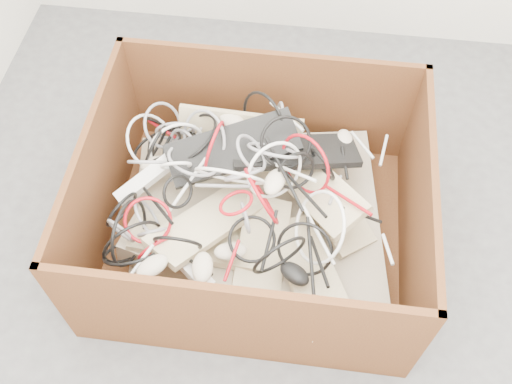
# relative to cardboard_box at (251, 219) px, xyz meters

# --- Properties ---
(ground) EXTENTS (3.00, 3.00, 0.00)m
(ground) POSITION_rel_cardboard_box_xyz_m (0.17, -0.20, -0.14)
(ground) COLOR #47474A
(ground) RESTS_ON ground
(room_shell) EXTENTS (3.04, 3.04, 2.50)m
(room_shell) POSITION_rel_cardboard_box_xyz_m (0.17, -0.20, 1.11)
(room_shell) COLOR silver
(room_shell) RESTS_ON ground
(cardboard_box) EXTENTS (1.19, 0.99, 0.56)m
(cardboard_box) POSITION_rel_cardboard_box_xyz_m (0.00, 0.00, 0.00)
(cardboard_box) COLOR #421E10
(cardboard_box) RESTS_ON ground
(keyboard_pile) EXTENTS (0.89, 0.83, 0.36)m
(keyboard_pile) POSITION_rel_cardboard_box_xyz_m (0.03, 0.02, 0.14)
(keyboard_pile) COLOR beige
(keyboard_pile) RESTS_ON cardboard_box
(mice_scatter) EXTENTS (0.80, 0.76, 0.19)m
(mice_scatter) POSITION_rel_cardboard_box_xyz_m (-0.04, -0.08, 0.22)
(mice_scatter) COLOR #C2B49C
(mice_scatter) RESTS_ON keyboard_pile
(power_strip_left) EXTENTS (0.24, 0.24, 0.12)m
(power_strip_left) POSITION_rel_cardboard_box_xyz_m (-0.37, 0.01, 0.20)
(power_strip_left) COLOR white
(power_strip_left) RESTS_ON keyboard_pile
(power_strip_right) EXTENTS (0.24, 0.20, 0.09)m
(power_strip_right) POSITION_rel_cardboard_box_xyz_m (-0.19, -0.30, 0.17)
(power_strip_right) COLOR white
(power_strip_right) RESTS_ON keyboard_pile
(vga_plug) EXTENTS (0.06, 0.05, 0.03)m
(vga_plug) POSITION_rel_cardboard_box_xyz_m (0.35, 0.00, 0.21)
(vga_plug) COLOR #0D20C5
(vga_plug) RESTS_ON keyboard_pile
(cable_tangle) EXTENTS (1.03, 0.84, 0.44)m
(cable_tangle) POSITION_rel_cardboard_box_xyz_m (-0.13, -0.01, 0.25)
(cable_tangle) COLOR black
(cable_tangle) RESTS_ON keyboard_pile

